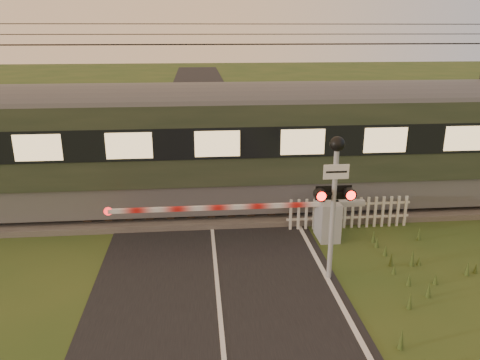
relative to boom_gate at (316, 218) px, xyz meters
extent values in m
plane|color=#2A461A|center=(-3.02, -3.92, -0.66)|extent=(160.00, 160.00, 0.00)
cube|color=black|center=(-3.02, -3.92, -0.65)|extent=(6.00, 140.00, 0.02)
cube|color=#47423D|center=(-3.02, 2.58, -0.60)|extent=(140.00, 3.40, 0.24)
cube|color=slate|center=(-3.02, 1.86, -0.40)|extent=(140.00, 0.08, 0.14)
cube|color=slate|center=(-3.02, 3.30, -0.40)|extent=(140.00, 0.08, 0.14)
cube|color=#2D2116|center=(-3.02, 2.58, -0.47)|extent=(0.24, 2.20, 0.06)
cylinder|color=black|center=(-3.02, 2.28, 4.84)|extent=(120.00, 0.02, 0.02)
cylinder|color=black|center=(-3.02, 2.88, 4.84)|extent=(120.00, 0.02, 0.02)
cylinder|color=black|center=(-3.02, 2.58, 5.44)|extent=(120.00, 0.02, 0.02)
cylinder|color=black|center=(-3.02, 2.58, 5.14)|extent=(120.00, 0.02, 0.02)
cube|color=#5F5F63|center=(-2.82, 2.58, 0.16)|extent=(20.12, 2.66, 1.00)
cube|color=#232E1E|center=(-2.82, 2.58, 1.91)|extent=(20.96, 2.89, 2.50)
cylinder|color=#4C4C4F|center=(-2.82, 2.58, 3.16)|extent=(20.96, 1.01, 1.01)
cube|color=#FFD893|center=(-2.82, 1.09, 2.04)|extent=(18.03, 0.04, 0.78)
cube|color=gray|center=(0.36, 0.00, -0.08)|extent=(0.59, 0.91, 1.18)
cylinder|color=gray|center=(0.20, 0.00, -0.08)|extent=(0.13, 0.13, 1.18)
cube|color=gray|center=(0.95, 0.00, 0.43)|extent=(0.96, 0.17, 0.17)
cube|color=red|center=(-2.88, 0.00, 0.43)|extent=(6.16, 0.12, 0.12)
cylinder|color=red|center=(-5.95, 0.00, 0.43)|extent=(0.24, 0.04, 0.24)
cylinder|color=gray|center=(-0.22, -2.31, 0.98)|extent=(0.12, 0.12, 3.30)
cube|color=white|center=(-0.22, -2.37, 2.14)|extent=(0.60, 0.03, 0.35)
sphere|color=black|center=(-0.22, -2.31, 2.79)|extent=(0.35, 0.35, 0.35)
cube|color=black|center=(-0.22, -2.31, 1.59)|extent=(0.82, 0.07, 0.07)
cylinder|color=#FF140C|center=(-0.57, -2.49, 1.59)|extent=(0.22, 0.02, 0.22)
cylinder|color=#FF140C|center=(0.13, -2.49, 1.59)|extent=(0.22, 0.02, 0.22)
cube|color=black|center=(-0.22, -2.26, 1.59)|extent=(0.88, 0.02, 0.35)
cube|color=silver|center=(1.22, 0.71, -0.33)|extent=(3.91, 0.04, 0.07)
cube|color=silver|center=(1.22, 0.71, 0.11)|extent=(3.91, 0.04, 0.07)
cube|color=#2D2D30|center=(7.63, 4.88, 2.57)|extent=(0.20, 0.20, 6.47)
camera|label=1|loc=(-3.41, -12.46, 5.29)|focal=35.00mm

